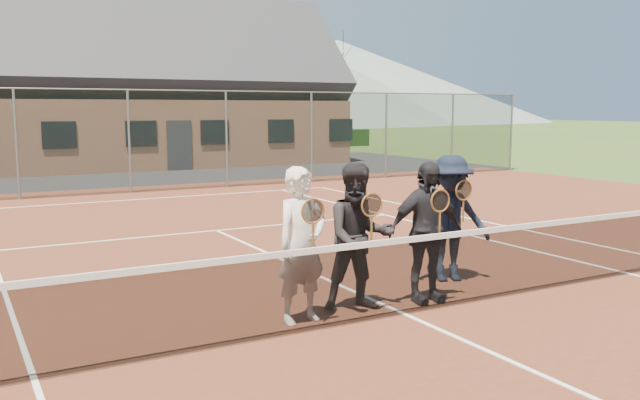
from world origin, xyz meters
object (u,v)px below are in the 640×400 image
object	(u,v)px
tennis_net	(406,272)
player_d	(450,218)
player_b	(359,237)
player_c	(426,232)
clubhouse	(161,74)
player_a	(302,245)

from	to	relation	value
tennis_net	player_d	distance (m)	1.88
player_b	player_d	bearing A→B (deg)	17.04
player_d	player_c	bearing A→B (deg)	-144.67
tennis_net	player_b	xyz separation A→B (m)	(-0.37, 0.45, 0.38)
clubhouse	player_a	distance (m)	24.39
player_a	player_d	world-z (taller)	same
player_a	player_c	size ratio (longest dim) A/B	1.00
tennis_net	player_a	xyz separation A→B (m)	(-1.20, 0.37, 0.38)
clubhouse	player_d	distance (m)	23.30
player_a	player_d	xyz separation A→B (m)	(2.72, 0.66, -0.00)
player_b	player_d	xyz separation A→B (m)	(1.90, 0.58, -0.00)
clubhouse	player_c	size ratio (longest dim) A/B	8.67
clubhouse	player_b	xyz separation A→B (m)	(-4.37, -23.55, -3.07)
tennis_net	player_a	size ratio (longest dim) A/B	6.49
player_c	tennis_net	bearing A→B (deg)	-148.09
player_b	player_c	bearing A→B (deg)	-6.24
tennis_net	player_c	size ratio (longest dim) A/B	6.49
tennis_net	player_c	xyz separation A→B (m)	(0.56, 0.35, 0.38)
clubhouse	player_d	bearing A→B (deg)	-96.15
clubhouse	player_b	world-z (taller)	clubhouse
tennis_net	player_b	distance (m)	0.70
player_a	player_b	xyz separation A→B (m)	(0.83, 0.08, -0.00)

